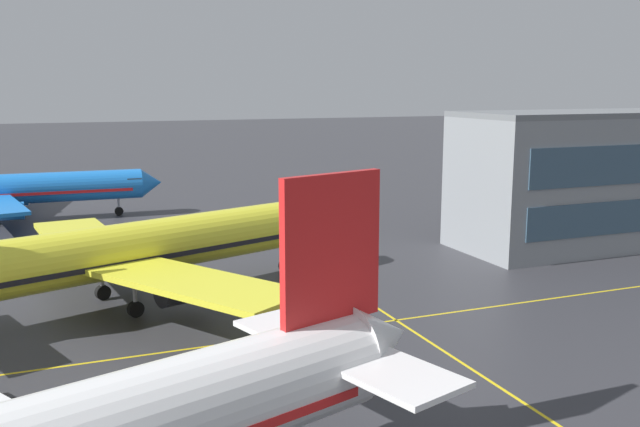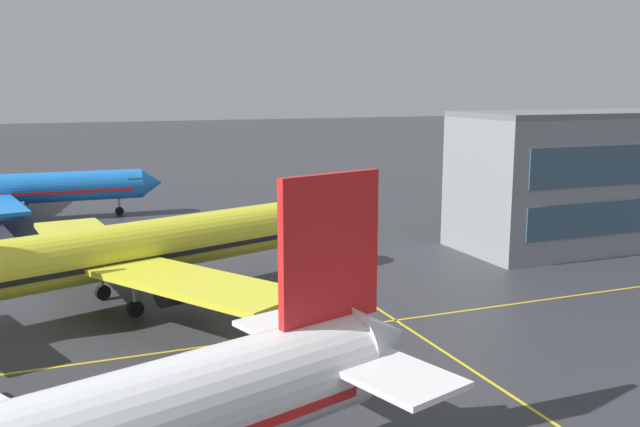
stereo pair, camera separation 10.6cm
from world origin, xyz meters
The scene contains 2 objects.
airliner_second_row centered at (-14.82, 40.92, 3.83)m, with size 35.10×30.04×11.23m.
airliner_third_row centered at (-24.30, 76.28, 3.56)m, with size 33.51×28.95×10.44m.
Camera 1 is at (-20.39, -6.42, 14.70)m, focal length 39.21 mm.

